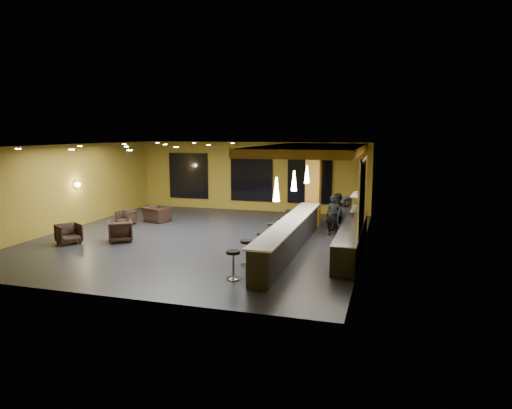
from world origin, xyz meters
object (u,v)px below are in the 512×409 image
(armchair_d, at_px, (157,214))
(bar_stool_5, at_px, (290,217))
(prep_counter, at_px, (352,239))
(pendant_2, at_px, (307,174))
(staff_b, at_px, (338,213))
(staff_c, at_px, (346,216))
(bar_stool_0, at_px, (233,261))
(armchair_a, at_px, (69,234))
(column, at_px, (313,185))
(pendant_0, at_px, (276,189))
(staff_a, at_px, (333,216))
(bar_stool_3, at_px, (273,231))
(armchair_c, at_px, (126,218))
(pendant_1, at_px, (294,181))
(bar_stool_1, at_px, (247,250))
(bar_stool_4, at_px, (282,224))
(armchair_b, at_px, (120,231))
(bar_counter, at_px, (290,237))

(armchair_d, relative_size, bar_stool_5, 1.30)
(prep_counter, distance_m, pendant_2, 3.73)
(staff_b, distance_m, staff_c, 0.81)
(staff_b, distance_m, bar_stool_0, 7.16)
(armchair_a, xyz_separation_m, armchair_d, (1.07, 4.53, -0.02))
(column, distance_m, armchair_d, 7.11)
(pendant_0, relative_size, staff_b, 0.44)
(staff_a, distance_m, bar_stool_3, 2.84)
(column, bearing_deg, bar_stool_0, -96.11)
(armchair_c, bearing_deg, pendant_0, -24.06)
(pendant_1, distance_m, bar_stool_5, 3.57)
(column, xyz_separation_m, pendant_0, (0.00, -6.60, 0.60))
(staff_b, distance_m, bar_stool_1, 5.93)
(bar_stool_3, xyz_separation_m, bar_stool_5, (0.02, 2.77, 0.02))
(pendant_1, height_order, armchair_c, pendant_1)
(pendant_2, bearing_deg, column, 90.00)
(pendant_2, distance_m, bar_stool_0, 6.70)
(bar_stool_1, bearing_deg, pendant_1, 70.82)
(staff_a, distance_m, staff_c, 0.50)
(column, xyz_separation_m, bar_stool_4, (-0.76, -2.54, -1.26))
(staff_b, height_order, bar_stool_3, staff_b)
(bar_stool_1, bearing_deg, staff_c, 62.61)
(column, bearing_deg, pendant_2, -90.00)
(bar_stool_5, bearing_deg, prep_counter, -46.98)
(prep_counter, bearing_deg, armchair_d, 162.33)
(pendant_1, bearing_deg, bar_stool_3, 166.00)
(staff_b, bearing_deg, bar_stool_1, -95.55)
(armchair_b, distance_m, bar_stool_1, 5.67)
(column, height_order, armchair_c, column)
(bar_counter, height_order, bar_stool_5, bar_counter)
(staff_b, xyz_separation_m, staff_c, (0.38, -0.72, 0.01))
(bar_stool_0, xyz_separation_m, bar_stool_4, (0.10, 5.45, -0.03))
(bar_stool_3, bearing_deg, staff_b, 53.93)
(column, xyz_separation_m, armchair_b, (-6.31, -5.00, -1.36))
(bar_stool_1, relative_size, bar_stool_4, 1.04)
(armchair_b, relative_size, bar_stool_0, 1.06)
(bar_stool_3, xyz_separation_m, bar_stool_4, (0.03, 1.37, -0.02))
(prep_counter, relative_size, bar_stool_5, 7.41)
(bar_stool_0, relative_size, bar_stool_1, 1.02)
(bar_stool_4, bearing_deg, staff_a, 21.49)
(pendant_2, bearing_deg, pendant_0, -90.00)
(pendant_0, xyz_separation_m, staff_c, (1.60, 4.74, -1.55))
(pendant_0, distance_m, bar_stool_1, 2.05)
(armchair_b, height_order, bar_stool_1, bar_stool_1)
(armchair_d, bearing_deg, armchair_a, 93.93)
(armchair_b, relative_size, bar_stool_1, 1.08)
(staff_b, relative_size, armchair_a, 1.99)
(armchair_d, bearing_deg, bar_stool_1, 155.05)
(prep_counter, relative_size, pendant_1, 8.57)
(pendant_2, bearing_deg, bar_stool_4, -129.08)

